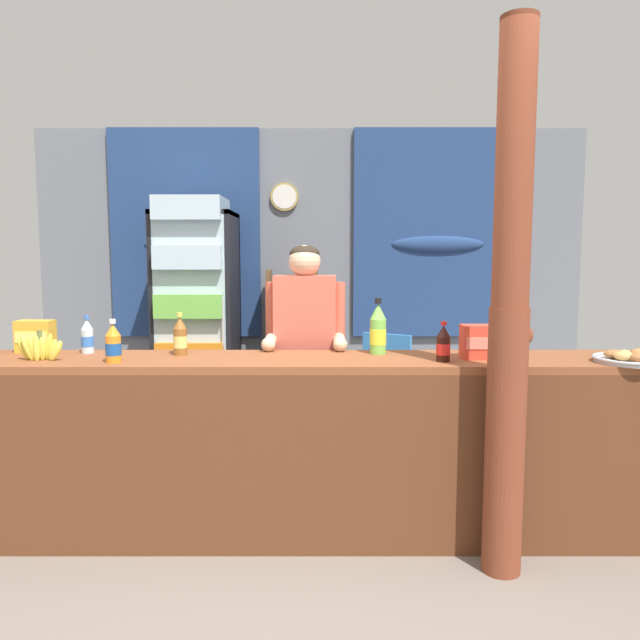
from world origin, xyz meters
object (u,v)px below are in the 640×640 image
object	(u,v)px
plastic_lawn_chair	(394,375)
soda_bottle_cola	(445,345)
soda_bottle_water	(89,337)
soda_bottle_orange_soda	(115,344)
snack_box_crackers	(484,342)
pastry_tray	(631,358)
soda_bottle_lime_soda	(380,330)
drink_fridge	(198,302)
banana_bunch	(41,349)
stall_counter	(295,432)
bottle_shelf_rack	(295,340)
shopkeeper	(307,341)
snack_box_choco_powder	(38,336)
timber_post	(511,319)
soda_bottle_iced_tea	(182,337)

from	to	relation	value
plastic_lawn_chair	soda_bottle_cola	size ratio (longest dim) A/B	4.20
soda_bottle_water	soda_bottle_orange_soda	world-z (taller)	soda_bottle_orange_soda
snack_box_crackers	pastry_tray	bearing A→B (deg)	-10.32
soda_bottle_water	soda_bottle_lime_soda	bearing A→B (deg)	-0.80
drink_fridge	banana_bunch	bearing A→B (deg)	-98.58
banana_bunch	stall_counter	bearing A→B (deg)	-1.80
stall_counter	drink_fridge	xyz separation A→B (m)	(-0.96, 2.28, 0.49)
bottle_shelf_rack	snack_box_crackers	bearing A→B (deg)	-65.93
drink_fridge	soda_bottle_water	bearing A→B (deg)	-95.10
snack_box_crackers	soda_bottle_lime_soda	bearing A→B (deg)	164.34
soda_bottle_cola	drink_fridge	bearing A→B (deg)	127.12
banana_bunch	drink_fridge	bearing A→B (deg)	81.42
soda_bottle_cola	shopkeeper	bearing A→B (deg)	140.87
drink_fridge	snack_box_choco_powder	distance (m)	2.03
timber_post	snack_box_choco_powder	xyz separation A→B (m)	(-2.45, 0.58, -0.16)
shopkeeper	soda_bottle_cola	world-z (taller)	shopkeeper
soda_bottle_orange_soda	snack_box_crackers	world-z (taller)	soda_bottle_orange_soda
stall_counter	plastic_lawn_chair	xyz separation A→B (m)	(0.74, 1.94, -0.10)
bottle_shelf_rack	soda_bottle_cola	bearing A→B (deg)	-71.01
bottle_shelf_rack	snack_box_choco_powder	world-z (taller)	bottle_shelf_rack
stall_counter	soda_bottle_orange_soda	world-z (taller)	soda_bottle_orange_soda
pastry_tray	stall_counter	bearing A→B (deg)	179.03
soda_bottle_water	soda_bottle_cola	size ratio (longest dim) A/B	1.02
plastic_lawn_chair	soda_bottle_water	bearing A→B (deg)	-138.56
stall_counter	soda_bottle_lime_soda	world-z (taller)	soda_bottle_lime_soda
drink_fridge	soda_bottle_iced_tea	xyz separation A→B (m)	(0.34, -2.07, -0.03)
stall_counter	soda_bottle_cola	bearing A→B (deg)	0.57
banana_bunch	soda_bottle_water	bearing A→B (deg)	55.23
plastic_lawn_chair	soda_bottle_cola	distance (m)	2.01
soda_bottle_iced_tea	soda_bottle_cola	world-z (taller)	soda_bottle_iced_tea
plastic_lawn_chair	soda_bottle_lime_soda	size ratio (longest dim) A/B	2.81
soda_bottle_water	pastry_tray	xyz separation A→B (m)	(2.82, -0.30, -0.07)
bottle_shelf_rack	soda_bottle_orange_soda	xyz separation A→B (m)	(-0.78, -2.59, 0.35)
plastic_lawn_chair	soda_bottle_orange_soda	distance (m)	2.62
timber_post	pastry_tray	world-z (taller)	timber_post
drink_fridge	soda_bottle_water	world-z (taller)	drink_fridge
timber_post	shopkeeper	xyz separation A→B (m)	(-0.95, 0.86, -0.23)
plastic_lawn_chair	snack_box_crackers	world-z (taller)	snack_box_crackers
timber_post	plastic_lawn_chair	xyz separation A→B (m)	(-0.25, 2.21, -0.71)
soda_bottle_lime_soda	snack_box_choco_powder	bearing A→B (deg)	178.11
soda_bottle_cola	snack_box_choco_powder	bearing A→B (deg)	172.20
pastry_tray	snack_box_crackers	bearing A→B (deg)	169.68
stall_counter	soda_bottle_orange_soda	distance (m)	1.01
drink_fridge	plastic_lawn_chair	size ratio (longest dim) A/B	2.31
bottle_shelf_rack	plastic_lawn_chair	world-z (taller)	bottle_shelf_rack
bottle_shelf_rack	soda_bottle_cola	world-z (taller)	bottle_shelf_rack
soda_bottle_orange_soda	snack_box_choco_powder	xyz separation A→B (m)	(-0.55, 0.33, -0.00)
timber_post	soda_bottle_iced_tea	world-z (taller)	timber_post
soda_bottle_cola	snack_box_crackers	size ratio (longest dim) A/B	0.94
soda_bottle_lime_soda	soda_bottle_orange_soda	distance (m)	1.38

